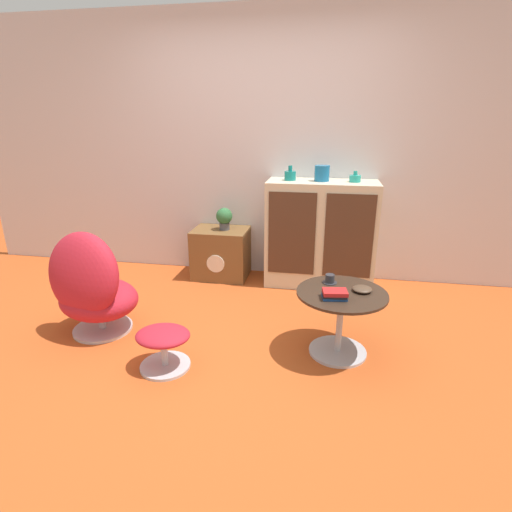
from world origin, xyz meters
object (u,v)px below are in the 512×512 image
vase_leftmost (290,175)px  book_stack (335,294)px  sideboard (320,234)px  vase_inner_right (355,178)px  coffee_table (340,314)px  ottoman (163,341)px  potted_plant (224,217)px  egg_chair (91,288)px  bowl (362,289)px  teacup (330,279)px  tv_console (221,253)px  vase_inner_left (322,173)px

vase_leftmost → book_stack: bearing=-72.2°
sideboard → vase_inner_right: vase_inner_right is taller
coffee_table → ottoman: bearing=-161.4°
potted_plant → vase_inner_right: bearing=-0.3°
egg_chair → vase_leftmost: vase_leftmost is taller
vase_inner_right → bowl: (0.03, -1.24, -0.58)m
vase_leftmost → teacup: size_ratio=1.32×
coffee_table → bowl: size_ratio=4.65×
egg_chair → coffee_table: egg_chair is taller
coffee_table → book_stack: (-0.05, -0.11, 0.19)m
coffee_table → bowl: 0.23m
tv_console → bowl: size_ratio=4.21×
ottoman → coffee_table: size_ratio=0.59×
vase_inner_left → book_stack: size_ratio=0.83×
coffee_table → vase_inner_left: (-0.20, 1.28, 0.80)m
vase_inner_left → teacup: vase_inner_left is taller
egg_chair → teacup: 1.78m
sideboard → coffee_table: sideboard is taller
ottoman → coffee_table: (1.15, 0.39, 0.12)m
tv_console → sideboard: bearing=-0.5°
vase_leftmost → bowl: bearing=-63.0°
potted_plant → ottoman: bearing=-89.9°
sideboard → bowl: (0.32, -1.24, -0.03)m
sideboard → ottoman: sideboard is taller
coffee_table → vase_inner_right: 1.49m
coffee_table → vase_inner_left: size_ratio=4.27×
ottoman → vase_inner_left: (0.95, 1.66, 0.91)m
ottoman → book_stack: (1.10, 0.28, 0.31)m
egg_chair → vase_inner_right: bearing=34.2°
vase_inner_right → bowl: 1.37m
egg_chair → vase_inner_right: vase_inner_right is taller
tv_console → vase_inner_right: vase_inner_right is taller
teacup → book_stack: (0.03, -0.26, 0.00)m
bowl → sideboard: bearing=104.5°
ottoman → vase_inner_right: (1.26, 1.66, 0.88)m
teacup → sideboard: bearing=95.1°
coffee_table → vase_inner_right: (0.11, 1.28, 0.76)m
ottoman → vase_inner_right: bearing=52.9°
ottoman → vase_leftmost: vase_leftmost is taller
sideboard → egg_chair: size_ratio=1.23×
egg_chair → coffee_table: (1.85, 0.06, -0.08)m
book_stack → vase_leftmost: bearing=107.8°
sideboard → book_stack: (0.13, -1.38, -0.01)m
egg_chair → vase_inner_left: vase_inner_left is taller
bowl → teacup: bearing=152.9°
ottoman → tv_console: bearing=91.7°
sideboard → vase_inner_left: size_ratio=7.22×
coffee_table → teacup: (-0.08, 0.15, 0.19)m
vase_inner_left → bowl: (0.33, -1.24, -0.62)m
vase_inner_left → bowl: vase_inner_left is taller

